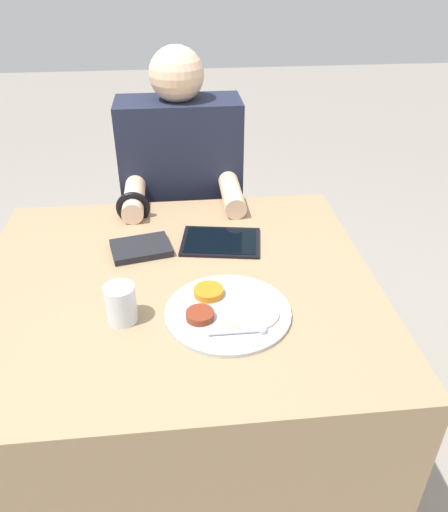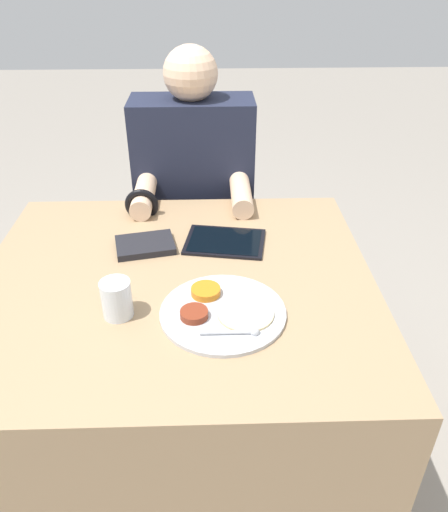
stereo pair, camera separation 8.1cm
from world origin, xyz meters
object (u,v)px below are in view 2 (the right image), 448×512
at_px(red_notebook, 145,245).
at_px(tablet_device, 225,242).
at_px(drinking_glass, 117,299).
at_px(person_diner, 195,218).
at_px(thali_tray, 222,311).

xyz_separation_m(red_notebook, tablet_device, (0.23, 0.02, -0.00)).
relative_size(red_notebook, drinking_glass, 1.99).
bearing_deg(person_diner, tablet_device, -77.79).
bearing_deg(red_notebook, drinking_glass, -96.08).
xyz_separation_m(red_notebook, person_diner, (0.13, 0.49, -0.17)).
distance_m(red_notebook, person_diner, 0.53).
distance_m(thali_tray, drinking_glass, 0.25).
distance_m(tablet_device, person_diner, 0.51).
distance_m(red_notebook, drinking_glass, 0.31).
bearing_deg(person_diner, thali_tray, -84.08).
distance_m(thali_tray, person_diner, 0.82).
height_order(thali_tray, drinking_glass, drinking_glass).
bearing_deg(tablet_device, drinking_glass, -129.13).
distance_m(person_diner, drinking_glass, 0.84).
bearing_deg(person_diner, red_notebook, -105.29).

